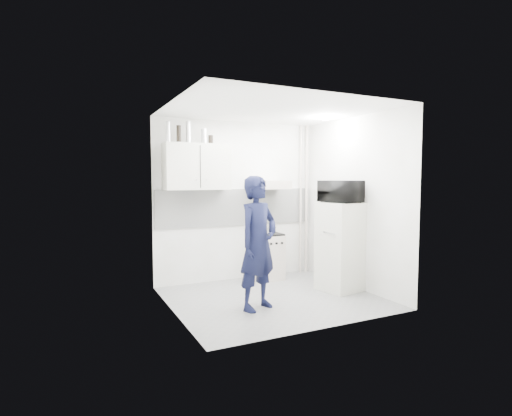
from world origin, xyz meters
name	(u,v)px	position (x,y,z in m)	size (l,w,h in m)	color
floor	(273,298)	(0.00, 0.00, 0.00)	(2.80, 2.80, 0.00)	slate
ceiling	(274,110)	(0.00, 0.00, 2.60)	(2.80, 2.80, 0.00)	white
wall_back	(238,201)	(0.00, 1.25, 1.30)	(2.80, 2.80, 0.00)	white
wall_left	(173,209)	(-1.40, 0.00, 1.30)	(2.60, 2.60, 0.00)	white
wall_right	(354,203)	(1.40, 0.00, 1.30)	(2.60, 2.60, 0.00)	white
person	(258,243)	(-0.39, -0.31, 0.85)	(0.62, 0.41, 1.70)	black
stove	(267,257)	(0.42, 1.00, 0.37)	(0.46, 0.46, 0.74)	beige
fridge	(340,247)	(1.10, -0.06, 0.66)	(0.55, 0.55, 1.32)	silver
stove_top	(267,234)	(0.42, 1.00, 0.75)	(0.44, 0.44, 0.03)	black
saucepan	(264,230)	(0.36, 0.99, 0.82)	(0.19, 0.19, 0.10)	silver
microwave	(341,192)	(1.10, -0.06, 1.48)	(0.40, 0.59, 0.33)	black
bottle_a	(168,132)	(-1.18, 1.07, 2.35)	(0.07, 0.07, 0.30)	silver
bottle_b	(179,134)	(-1.02, 1.07, 2.33)	(0.07, 0.07, 0.26)	black
bottle_c	(188,132)	(-0.88, 1.07, 2.36)	(0.08, 0.08, 0.33)	silver
canister_a	(204,136)	(-0.63, 1.07, 2.31)	(0.09, 0.09, 0.23)	silver
canister_b	(211,140)	(-0.52, 1.07, 2.27)	(0.07, 0.07, 0.14)	black
upper_cabinet	(197,167)	(-0.75, 1.07, 1.85)	(1.00, 0.35, 0.70)	silver
range_hood	(269,185)	(0.45, 1.00, 1.57)	(0.60, 0.50, 0.14)	beige
backsplash	(238,207)	(0.00, 1.24, 1.20)	(2.74, 0.03, 0.60)	white
pipe_a	(306,200)	(1.30, 1.17, 1.30)	(0.05, 0.05, 2.60)	beige
pipe_b	(301,200)	(1.18, 1.17, 1.30)	(0.04, 0.04, 2.60)	beige
ceiling_spot_fixture	(326,119)	(1.00, 0.20, 2.57)	(0.10, 0.10, 0.02)	white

